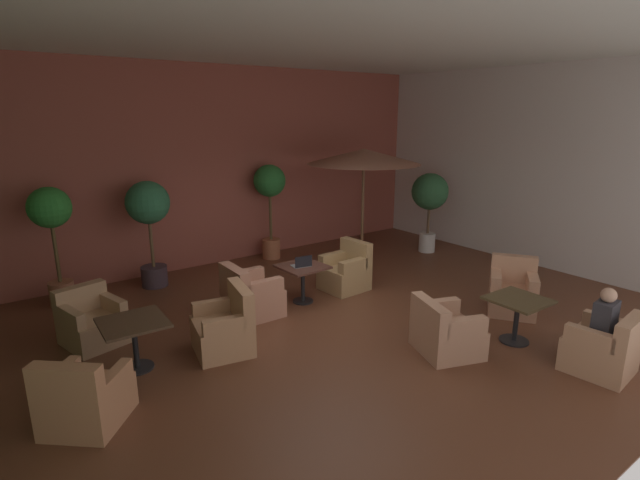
% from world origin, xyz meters
% --- Properties ---
extents(ground_plane, '(10.68, 8.17, 0.02)m').
position_xyz_m(ground_plane, '(0.00, 0.00, -0.01)').
color(ground_plane, brown).
extents(wall_back_brick, '(10.68, 0.08, 4.12)m').
position_xyz_m(wall_back_brick, '(0.00, 4.05, 2.06)').
color(wall_back_brick, '#9A4A3D').
rests_on(wall_back_brick, ground_plane).
extents(wall_right_plain, '(0.08, 8.17, 4.12)m').
position_xyz_m(wall_right_plain, '(5.30, 0.00, 2.06)').
color(wall_right_plain, silver).
rests_on(wall_right_plain, ground_plane).
extents(ceiling_slab, '(10.68, 8.17, 0.06)m').
position_xyz_m(ceiling_slab, '(0.00, 0.00, 4.15)').
color(ceiling_slab, silver).
rests_on(ceiling_slab, wall_back_brick).
extents(cafe_table_front_left, '(0.76, 0.76, 0.65)m').
position_xyz_m(cafe_table_front_left, '(0.09, 1.02, 0.52)').
color(cafe_table_front_left, black).
rests_on(cafe_table_front_left, ground_plane).
extents(armchair_front_left_north, '(0.81, 0.79, 0.86)m').
position_xyz_m(armchair_front_left_north, '(-0.91, 1.04, 0.32)').
color(armchair_front_left_north, tan).
rests_on(armchair_front_left_north, ground_plane).
extents(armchair_front_left_east, '(0.78, 0.75, 0.89)m').
position_xyz_m(armchair_front_left_east, '(1.08, 1.07, 0.33)').
color(armchair_front_left_east, tan).
rests_on(armchair_front_left_east, ground_plane).
extents(cafe_table_front_right, '(0.76, 0.76, 0.65)m').
position_xyz_m(cafe_table_front_right, '(1.67, -2.01, 0.50)').
color(cafe_table_front_right, black).
rests_on(cafe_table_front_right, ground_plane).
extents(armchair_front_right_north, '(0.98, 1.00, 0.77)m').
position_xyz_m(armchair_front_right_north, '(0.61, -1.62, 0.29)').
color(armchair_front_right_north, tan).
rests_on(armchair_front_right_north, ground_plane).
extents(armchair_front_right_east, '(0.80, 0.81, 0.81)m').
position_xyz_m(armchair_front_right_east, '(1.78, -3.13, 0.31)').
color(armchair_front_right_east, tan).
rests_on(armchair_front_right_east, ground_plane).
extents(armchair_front_right_south, '(1.01, 1.00, 0.89)m').
position_xyz_m(armchair_front_right_south, '(2.60, -1.37, 0.33)').
color(armchair_front_right_south, tan).
rests_on(armchair_front_right_south, ground_plane).
extents(cafe_table_mid_center, '(0.80, 0.80, 0.65)m').
position_xyz_m(cafe_table_mid_center, '(-2.89, 0.44, 0.51)').
color(cafe_table_mid_center, black).
rests_on(cafe_table_mid_center, ground_plane).
extents(armchair_mid_center_north, '(0.88, 0.93, 0.79)m').
position_xyz_m(armchair_mid_center_north, '(-3.17, 1.55, 0.30)').
color(armchair_mid_center_north, tan).
rests_on(armchair_mid_center_north, ground_plane).
extents(armchair_mid_center_east, '(1.04, 1.04, 0.83)m').
position_xyz_m(armchair_mid_center_east, '(-3.66, -0.43, 0.30)').
color(armchair_mid_center_east, '#B67952').
rests_on(armchair_mid_center_east, ground_plane).
extents(armchair_mid_center_south, '(0.86, 0.91, 0.90)m').
position_xyz_m(armchair_mid_center_south, '(-1.76, 0.21, 0.32)').
color(armchair_mid_center_south, tan).
rests_on(armchair_mid_center_south, ground_plane).
extents(patio_umbrella_tall_red, '(2.38, 2.38, 2.44)m').
position_xyz_m(patio_umbrella_tall_red, '(2.47, 2.20, 2.27)').
color(patio_umbrella_tall_red, '#2D2D2D').
rests_on(patio_umbrella_tall_red, ground_plane).
extents(potted_tree_left_corner, '(0.78, 0.78, 1.99)m').
position_xyz_m(potted_tree_left_corner, '(-1.71, 3.34, 1.38)').
color(potted_tree_left_corner, '#3E2E37').
rests_on(potted_tree_left_corner, ground_plane).
extents(potted_tree_mid_left, '(0.67, 0.67, 2.03)m').
position_xyz_m(potted_tree_mid_left, '(-3.27, 3.31, 1.42)').
color(potted_tree_mid_left, '#A96146').
rests_on(potted_tree_mid_left, ground_plane).
extents(potted_tree_mid_right, '(0.84, 0.84, 1.84)m').
position_xyz_m(potted_tree_mid_right, '(4.20, 1.85, 1.31)').
color(potted_tree_mid_right, silver).
rests_on(potted_tree_mid_right, ground_plane).
extents(potted_tree_right_corner, '(0.70, 0.70, 2.09)m').
position_xyz_m(potted_tree_right_corner, '(0.99, 3.57, 1.48)').
color(potted_tree_right_corner, '#AD603F').
rests_on(potted_tree_right_corner, ground_plane).
extents(patron_blue_shirt, '(0.36, 0.25, 0.67)m').
position_xyz_m(patron_blue_shirt, '(1.78, -3.09, 0.74)').
color(patron_blue_shirt, '#323036').
rests_on(patron_blue_shirt, ground_plane).
extents(iced_drink_cup, '(0.08, 0.08, 0.11)m').
position_xyz_m(iced_drink_cup, '(0.14, 1.10, 0.71)').
color(iced_drink_cup, silver).
rests_on(iced_drink_cup, cafe_table_front_left).
extents(open_laptop, '(0.34, 0.27, 0.20)m').
position_xyz_m(open_laptop, '(0.05, 0.98, 0.71)').
color(open_laptop, '#9EA0A5').
rests_on(open_laptop, cafe_table_front_left).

